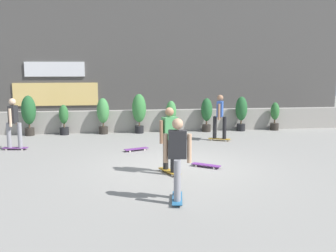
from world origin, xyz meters
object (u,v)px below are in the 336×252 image
object	(u,v)px
skater_by_wall_right	(13,121)
skater_mid_plaza	(169,137)
potted_plant_4	(171,115)
potted_plant_5	(207,113)
potted_plant_6	(241,111)
skateboard_near_camera	(206,165)
potted_plant_2	(103,113)
skater_foreground	(177,156)
potted_plant_0	(29,112)
skater_far_right	(220,115)
potted_plant_7	(275,115)
potted_plant_1	(64,119)
skateboard_aside	(136,149)
potted_plant_3	(139,110)

from	to	relation	value
skater_by_wall_right	skater_mid_plaza	xyz separation A→B (m)	(4.66, -3.46, 0.00)
potted_plant_4	potted_plant_5	bearing A→B (deg)	0.00
potted_plant_6	skateboard_near_camera	distance (m)	6.41
potted_plant_6	skateboard_near_camera	size ratio (longest dim) A/B	1.91
potted_plant_2	skateboard_near_camera	bearing A→B (deg)	-62.57
skateboard_near_camera	skater_foreground	bearing A→B (deg)	-115.21
skater_by_wall_right	potted_plant_2	bearing A→B (deg)	44.22
skateboard_near_camera	potted_plant_4	bearing A→B (deg)	91.67
potted_plant_0	skater_far_right	size ratio (longest dim) A/B	0.94
potted_plant_0	potted_plant_7	distance (m)	10.20
skater_foreground	skater_mid_plaza	bearing A→B (deg)	86.77
potted_plant_0	potted_plant_6	world-z (taller)	potted_plant_0
skater_by_wall_right	skater_mid_plaza	world-z (taller)	same
potted_plant_1	skater_foreground	size ratio (longest dim) A/B	0.71
potted_plant_0	potted_plant_6	size ratio (longest dim) A/B	1.09
skater_by_wall_right	skateboard_aside	distance (m)	4.10
potted_plant_5	skater_foreground	distance (m)	8.58
skater_mid_plaza	skateboard_near_camera	world-z (taller)	skater_mid_plaza
potted_plant_5	skateboard_aside	world-z (taller)	potted_plant_5
skater_foreground	skater_mid_plaza	xyz separation A→B (m)	(0.12, 2.04, 0.00)
potted_plant_2	skater_by_wall_right	bearing A→B (deg)	-135.78
potted_plant_7	potted_plant_4	bearing A→B (deg)	-180.00
potted_plant_4	potted_plant_0	bearing A→B (deg)	180.00
potted_plant_0	potted_plant_1	size ratio (longest dim) A/B	1.32
skater_mid_plaza	skater_foreground	bearing A→B (deg)	-93.23
skater_foreground	skateboard_aside	xyz separation A→B (m)	(-0.59, 4.83, -0.88)
potted_plant_5	skater_mid_plaza	xyz separation A→B (m)	(-2.41, -6.16, 0.13)
potted_plant_5	skater_by_wall_right	world-z (taller)	skater_by_wall_right
potted_plant_4	potted_plant_6	world-z (taller)	potted_plant_6
potted_plant_6	skater_by_wall_right	xyz separation A→B (m)	(-8.57, -2.70, 0.09)
skater_far_right	skateboard_aside	distance (m)	3.52
skateboard_aside	potted_plant_5	bearing A→B (deg)	47.22
potted_plant_1	potted_plant_7	bearing A→B (deg)	-0.00
potted_plant_0	skateboard_near_camera	distance (m)	8.21
potted_plant_4	skater_foreground	xyz separation A→B (m)	(-1.02, -8.20, 0.20)
potted_plant_4	potted_plant_5	world-z (taller)	potted_plant_5
potted_plant_4	skateboard_near_camera	distance (m)	5.73
potted_plant_7	skateboard_aside	distance (m)	7.02
skater_by_wall_right	skater_foreground	bearing A→B (deg)	-50.48
potted_plant_3	skateboard_aside	xyz separation A→B (m)	(-0.29, -3.37, -0.89)
potted_plant_1	skateboard_near_camera	distance (m)	7.28
potted_plant_4	skateboard_aside	world-z (taller)	potted_plant_4
potted_plant_3	skater_far_right	bearing A→B (deg)	-35.52
potted_plant_1	skater_by_wall_right	xyz separation A→B (m)	(-1.22, -2.70, 0.30)
potted_plant_5	potted_plant_7	distance (m)	3.01
potted_plant_0	skateboard_near_camera	size ratio (longest dim) A/B	2.08
potted_plant_1	potted_plant_6	world-z (taller)	potted_plant_6
skateboard_near_camera	potted_plant_0	bearing A→B (deg)	135.80
potted_plant_2	potted_plant_7	bearing A→B (deg)	0.00
potted_plant_0	skater_mid_plaza	distance (m)	7.80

